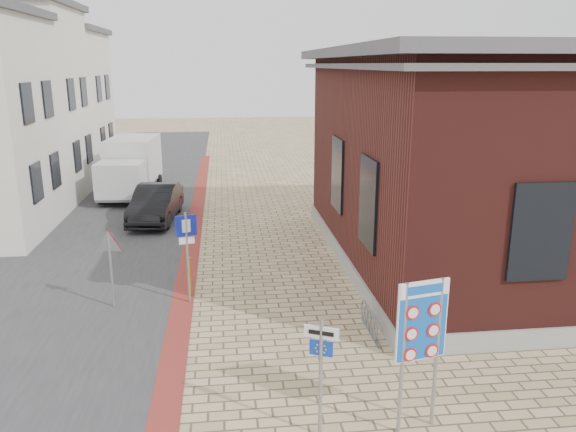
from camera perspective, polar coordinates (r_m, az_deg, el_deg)
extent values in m
plane|color=tan|center=(11.76, -1.93, -17.25)|extent=(120.00, 120.00, 0.00)
cube|color=#38383A|center=(26.11, -16.88, 0.55)|extent=(7.00, 60.00, 0.02)
cube|color=maroon|center=(20.91, -9.72, -2.57)|extent=(0.60, 40.00, 0.02)
cube|color=gray|center=(20.44, 22.31, -3.24)|extent=(12.15, 12.15, 0.50)
cube|color=#4B1B18|center=(19.72, 23.25, 5.77)|extent=(12.00, 12.00, 6.00)
cube|color=#4D4D52|center=(19.53, 24.24, 14.91)|extent=(13.00, 13.00, 0.30)
cube|color=#4D4D52|center=(19.52, 24.11, 13.74)|extent=(12.70, 12.70, 0.15)
cube|color=black|center=(14.82, 8.22, 1.33)|extent=(0.12, 1.60, 2.40)
cube|color=black|center=(18.62, 5.10, 4.26)|extent=(0.12, 1.60, 2.40)
cube|color=black|center=(13.29, 24.31, -1.50)|extent=(1.40, 0.12, 2.20)
cube|color=black|center=(22.14, -24.20, 3.14)|extent=(0.10, 1.10, 1.40)
cube|color=black|center=(24.40, -22.58, 4.32)|extent=(0.10, 1.10, 1.40)
cube|color=black|center=(21.80, -25.00, 10.35)|extent=(0.10, 1.10, 1.40)
cube|color=black|center=(24.09, -23.26, 10.86)|extent=(0.10, 1.10, 1.40)
cube|color=silver|center=(29.77, -27.17, 9.86)|extent=(7.00, 6.00, 8.80)
cube|color=black|center=(27.83, -20.64, 5.72)|extent=(0.10, 1.10, 1.40)
cube|color=black|center=(30.14, -19.58, 6.47)|extent=(0.10, 1.10, 1.40)
cube|color=black|center=(27.56, -21.18, 11.46)|extent=(0.10, 1.10, 1.40)
cube|color=black|center=(29.89, -20.06, 11.77)|extent=(0.10, 1.10, 1.40)
cube|color=silver|center=(35.48, -23.80, 10.18)|extent=(7.00, 6.00, 8.00)
cube|color=#4D4D52|center=(35.46, -24.54, 16.85)|extent=(7.40, 6.40, 0.30)
cube|color=black|center=(33.63, -18.27, 7.40)|extent=(0.10, 1.10, 1.40)
cube|color=black|center=(35.97, -17.54, 7.92)|extent=(0.10, 1.10, 1.40)
cube|color=black|center=(33.40, -18.68, 12.16)|extent=(0.10, 1.10, 1.40)
cube|color=black|center=(35.76, -17.90, 12.37)|extent=(0.10, 1.10, 1.40)
torus|color=slate|center=(13.43, 9.05, -11.69)|extent=(0.04, 0.60, 0.60)
torus|color=slate|center=(13.68, 8.71, -11.14)|extent=(0.04, 0.60, 0.60)
torus|color=slate|center=(13.94, 8.38, -10.60)|extent=(0.04, 0.60, 0.60)
torus|color=slate|center=(14.20, 8.07, -10.09)|extent=(0.04, 0.60, 0.60)
torus|color=slate|center=(14.47, 7.77, -9.59)|extent=(0.04, 0.60, 0.60)
cube|color=slate|center=(14.06, 8.34, -11.56)|extent=(0.08, 1.60, 0.04)
imported|color=black|center=(23.85, -13.26, 1.26)|extent=(2.00, 4.62, 1.48)
cube|color=slate|center=(28.71, -15.62, 2.81)|extent=(2.46, 5.42, 0.24)
cube|color=silver|center=(26.79, -16.62, 3.59)|extent=(2.18, 1.82, 1.56)
cube|color=black|center=(26.03, -17.06, 3.90)|extent=(1.86, 0.22, 0.78)
cube|color=silver|center=(29.32, -15.41, 5.61)|extent=(2.42, 3.68, 2.15)
cylinder|color=black|center=(27.50, -18.42, 1.96)|extent=(0.30, 0.80, 0.78)
cylinder|color=black|center=(27.00, -14.23, 2.04)|extent=(0.30, 0.80, 0.78)
cylinder|color=black|center=(30.45, -16.84, 3.31)|extent=(0.30, 0.80, 0.78)
cylinder|color=black|center=(30.00, -13.04, 3.40)|extent=(0.30, 0.80, 0.78)
cylinder|color=gray|center=(10.10, 11.53, -14.15)|extent=(0.07, 0.07, 2.82)
cylinder|color=gray|center=(10.43, 14.86, -13.36)|extent=(0.07, 0.07, 2.82)
cube|color=white|center=(9.95, 13.46, -10.31)|extent=(0.95, 0.25, 1.45)
cube|color=blue|center=(9.95, 13.46, -10.31)|extent=(0.91, 0.25, 1.41)
cube|color=white|center=(9.72, 13.67, -7.20)|extent=(0.91, 0.25, 0.27)
cylinder|color=gray|center=(10.00, 3.34, -16.17)|extent=(0.07, 0.07, 2.22)
cube|color=white|center=(9.57, 3.42, -11.73)|extent=(0.56, 0.29, 0.21)
cube|color=#0F38B7|center=(9.71, 3.39, -13.25)|extent=(0.38, 0.21, 0.27)
cylinder|color=gray|center=(15.29, -10.16, -4.28)|extent=(0.07, 0.07, 2.55)
cube|color=#0E1DB2|center=(15.01, -10.32, -0.97)|extent=(0.55, 0.18, 0.56)
cube|color=white|center=(15.13, -10.25, -2.46)|extent=(0.40, 0.14, 0.18)
cylinder|color=gray|center=(15.59, -17.51, -5.37)|extent=(0.07, 0.07, 2.05)
cylinder|color=orange|center=(16.00, -9.94, -6.08)|extent=(0.11, 0.11, 1.14)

